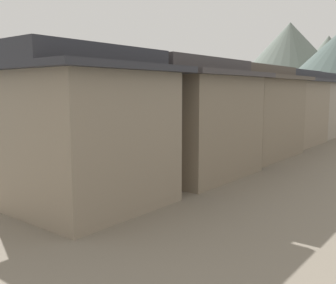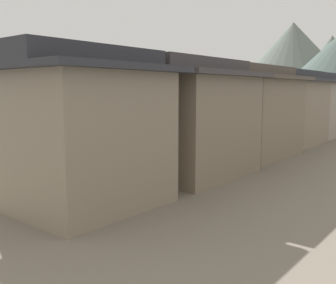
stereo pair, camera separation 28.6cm
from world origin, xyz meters
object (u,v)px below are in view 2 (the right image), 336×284
at_px(boat_moored_far, 321,126).
at_px(boat_midriver_drifting, 134,169).
at_px(boat_moored_third, 273,122).
at_px(boat_moored_nearest, 303,132).
at_px(house_waterfront_nearest, 83,129).
at_px(house_waterfront_second, 190,119).
at_px(boat_midriver_upstream, 226,134).
at_px(boat_moored_second, 178,144).
at_px(boat_upstream_distant, 264,140).
at_px(house_waterfront_far, 319,106).
at_px(house_waterfront_narrow, 291,108).
at_px(house_waterfront_tall, 252,113).

relative_size(boat_moored_far, boat_midriver_drifting, 0.86).
bearing_deg(boat_moored_third, boat_moored_nearest, -53.90).
bearing_deg(house_waterfront_nearest, house_waterfront_second, 89.88).
bearing_deg(boat_moored_far, boat_midriver_upstream, -108.42).
height_order(boat_moored_second, boat_midriver_drifting, boat_midriver_drifting).
bearing_deg(boat_moored_third, boat_midriver_drifting, -77.59).
distance_m(boat_moored_third, boat_moored_far, 10.75).
bearing_deg(boat_moored_third, house_waterfront_second, -71.58).
bearing_deg(boat_upstream_distant, boat_moored_second, -120.86).
bearing_deg(house_waterfront_far, house_waterfront_second, -88.69).
bearing_deg(house_waterfront_narrow, house_waterfront_far, 90.98).
bearing_deg(boat_midriver_upstream, boat_upstream_distant, -15.28).
distance_m(house_waterfront_second, house_waterfront_tall, 7.48).
bearing_deg(boat_moored_second, boat_upstream_distant, 59.14).
xyz_separation_m(boat_moored_far, house_waterfront_nearest, (5.53, -47.11, 3.63)).
xyz_separation_m(boat_moored_third, boat_upstream_distant, (9.27, -23.54, 0.03)).
distance_m(boat_moored_nearest, house_waterfront_second, 32.15).
height_order(boat_moored_second, house_waterfront_tall, house_waterfront_tall).
distance_m(house_waterfront_nearest, house_waterfront_second, 7.13).
distance_m(boat_midriver_drifting, boat_upstream_distant, 20.24).
bearing_deg(boat_midriver_upstream, house_waterfront_far, -2.66).
relative_size(boat_midriver_drifting, boat_upstream_distant, 1.07).
distance_m(boat_moored_far, house_waterfront_nearest, 47.57).
bearing_deg(boat_moored_third, house_waterfront_nearest, -73.97).
bearing_deg(house_waterfront_far, house_waterfront_narrow, -89.02).
distance_m(boat_upstream_distant, house_waterfront_far, 6.50).
height_order(house_waterfront_second, house_waterfront_far, same).
height_order(boat_upstream_distant, house_waterfront_tall, house_waterfront_tall).
distance_m(house_waterfront_nearest, house_waterfront_far, 29.66).
height_order(boat_midriver_drifting, boat_upstream_distant, boat_midriver_drifting).
xyz_separation_m(house_waterfront_narrow, house_waterfront_far, (-0.13, 7.57, -0.00)).
bearing_deg(boat_moored_far, house_waterfront_far, -73.92).
height_order(boat_midriver_upstream, house_waterfront_narrow, house_waterfront_narrow).
bearing_deg(house_waterfront_far, boat_moored_third, 122.74).
xyz_separation_m(boat_moored_nearest, boat_upstream_distant, (-0.61, -9.99, -0.02)).
distance_m(boat_midriver_drifting, boat_midriver_upstream, 22.49).
height_order(boat_moored_second, boat_moored_far, boat_moored_far).
bearing_deg(boat_moored_third, boat_moored_far, -28.27).
relative_size(boat_moored_nearest, boat_moored_third, 1.09).
height_order(boat_moored_third, house_waterfront_far, house_waterfront_far).
distance_m(boat_moored_nearest, house_waterfront_narrow, 17.63).
bearing_deg(boat_midriver_drifting, house_waterfront_far, 77.11).
bearing_deg(boat_upstream_distant, boat_midriver_drifting, -88.97).
distance_m(boat_upstream_distant, house_waterfront_narrow, 9.26).
relative_size(boat_moored_nearest, house_waterfront_tall, 0.74).
bearing_deg(house_waterfront_tall, boat_moored_second, 151.92).
bearing_deg(house_waterfront_tall, boat_moored_nearest, 101.64).
bearing_deg(boat_moored_nearest, house_waterfront_tall, -78.36).
xyz_separation_m(boat_moored_nearest, house_waterfront_narrow, (4.74, -16.57, 3.72)).
distance_m(boat_moored_third, house_waterfront_far, 27.06).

